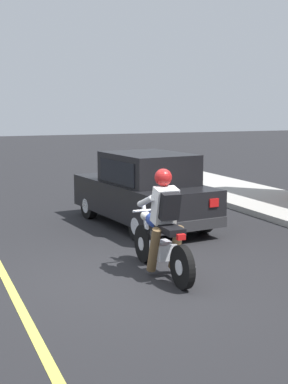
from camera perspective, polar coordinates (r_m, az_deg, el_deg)
name	(u,v)px	position (r m, az deg, el deg)	size (l,w,h in m)	color
ground_plane	(136,278)	(8.04, -0.83, -9.15)	(80.00, 80.00, 0.00)	black
motorcycle_with_rider	(163,231)	(8.02, 1.99, -4.19)	(0.56, 2.02, 1.62)	black
car_hatchback	(144,190)	(11.30, -0.02, 0.17)	(2.03, 3.93, 1.57)	black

